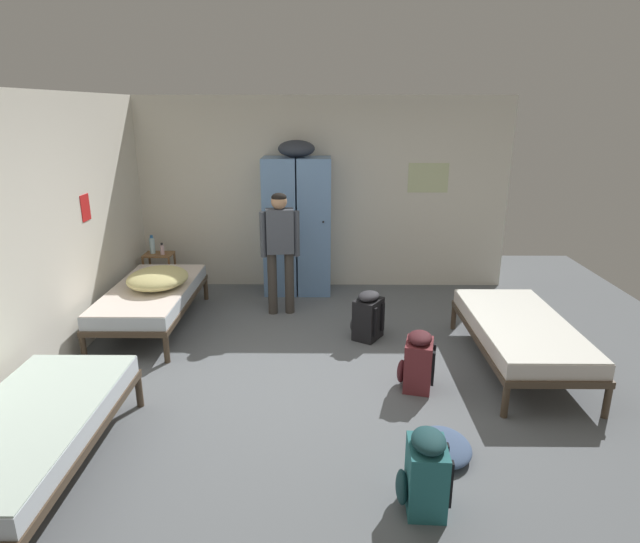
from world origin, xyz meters
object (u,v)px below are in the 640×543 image
at_px(water_bottle, 152,245).
at_px(backpack_black, 367,316).
at_px(backpack_teal, 425,473).
at_px(bedding_heap, 158,278).
at_px(person_traveler, 280,242).
at_px(bed_left_front, 29,430).
at_px(bed_left_rear, 151,296).
at_px(backpack_maroon, 417,362).
at_px(bed_right, 520,331).
at_px(lotion_bottle, 162,249).
at_px(clothes_pile_denim, 443,447).
at_px(shelf_unit, 160,269).
at_px(locker_bank, 297,223).

bearing_deg(water_bottle, backpack_black, -27.64).
bearing_deg(backpack_teal, bedding_heap, 131.04).
bearing_deg(person_traveler, bed_left_front, -115.41).
height_order(bed_left_rear, water_bottle, water_bottle).
height_order(bed_left_front, backpack_maroon, backpack_maroon).
distance_m(bedding_heap, backpack_black, 2.45).
xyz_separation_m(bed_left_front, bed_right, (3.94, 1.70, 0.00)).
height_order(bed_left_rear, lotion_bottle, lotion_bottle).
bearing_deg(water_bottle, bed_right, -26.53).
bearing_deg(lotion_bottle, backpack_maroon, -39.51).
xyz_separation_m(water_bottle, backpack_maroon, (3.19, -2.57, -0.42)).
xyz_separation_m(bed_right, bedding_heap, (-3.85, 0.98, 0.21)).
bearing_deg(clothes_pile_denim, bed_right, 53.73).
height_order(bed_left_rear, person_traveler, person_traveler).
height_order(bed_left_front, person_traveler, person_traveler).
relative_size(bed_left_front, backpack_maroon, 3.45).
xyz_separation_m(bed_right, person_traveler, (-2.47, 1.40, 0.53)).
xyz_separation_m(bed_left_rear, water_bottle, (-0.33, 1.17, 0.30)).
height_order(backpack_teal, backpack_black, same).
xyz_separation_m(shelf_unit, water_bottle, (-0.08, 0.02, 0.34)).
xyz_separation_m(locker_bank, clothes_pile_denim, (1.26, -3.63, -0.91)).
bearing_deg(backpack_teal, locker_bank, 103.57).
height_order(backpack_maroon, clothes_pile_denim, backpack_maroon).
relative_size(lotion_bottle, clothes_pile_denim, 0.31).
relative_size(backpack_teal, backpack_maroon, 1.00).
bearing_deg(locker_bank, backpack_teal, -76.43).
bearing_deg(bed_left_front, bedding_heap, 88.15).
relative_size(shelf_unit, water_bottle, 2.26).
bearing_deg(lotion_bottle, bed_right, -26.70).
relative_size(locker_bank, bed_right, 1.09).
bearing_deg(backpack_maroon, shelf_unit, 140.69).
distance_m(person_traveler, water_bottle, 1.96).
bearing_deg(bed_left_front, bed_left_rear, 90.00).
height_order(person_traveler, clothes_pile_denim, person_traveler).
bearing_deg(bed_left_rear, person_traveler, 16.72).
xyz_separation_m(locker_bank, bedding_heap, (-1.56, -1.24, -0.38)).
height_order(bed_left_rear, bed_left_front, same).
xyz_separation_m(person_traveler, backpack_black, (1.02, -0.75, -0.65)).
distance_m(backpack_maroon, backpack_black, 1.15).
distance_m(locker_bank, water_bottle, 2.00).
bearing_deg(shelf_unit, bed_left_front, -86.25).
xyz_separation_m(bed_left_front, person_traveler, (1.47, 3.10, 0.53)).
relative_size(backpack_teal, clothes_pile_denim, 1.07).
height_order(lotion_bottle, backpack_black, lotion_bottle).
bearing_deg(backpack_black, person_traveler, 143.77).
relative_size(bed_right, clothes_pile_denim, 3.69).
relative_size(bedding_heap, water_bottle, 3.17).
height_order(water_bottle, backpack_maroon, water_bottle).
xyz_separation_m(bed_left_rear, bed_left_front, (0.00, -2.66, 0.00)).
bearing_deg(backpack_black, bed_left_front, -136.59).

